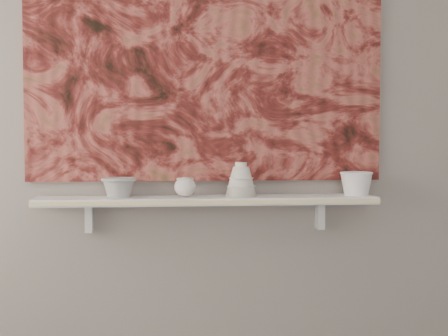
{
  "coord_description": "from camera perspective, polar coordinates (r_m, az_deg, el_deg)",
  "views": [
    {
      "loc": [
        -0.16,
        -1.05,
        1.18
      ],
      "look_at": [
        0.07,
        1.49,
        1.05
      ],
      "focal_mm": 50.0,
      "sensor_mm": 36.0,
      "label": 1
    }
  ],
  "objects": [
    {
      "name": "bowl_white",
      "position": [
        2.68,
        12.0,
        -1.38
      ],
      "size": [
        0.15,
        0.15,
        0.1
      ],
      "primitive_type": null,
      "rotation": [
        0.0,
        0.0,
        0.11
      ],
      "color": "white",
      "rests_on": "shelf"
    },
    {
      "name": "cup_cream",
      "position": [
        2.57,
        -3.58,
        -1.74
      ],
      "size": [
        0.1,
        0.1,
        0.08
      ],
      "primitive_type": null,
      "rotation": [
        0.0,
        0.0,
        -0.18
      ],
      "color": "silver",
      "rests_on": "shelf"
    },
    {
      "name": "shelf",
      "position": [
        2.57,
        -1.52,
        -2.96
      ],
      "size": [
        1.4,
        0.18,
        0.03
      ],
      "primitive_type": "cube",
      "color": "silver",
      "rests_on": "wall_back"
    },
    {
      "name": "bell_vessel",
      "position": [
        2.58,
        1.57,
        -1.02
      ],
      "size": [
        0.17,
        0.17,
        0.14
      ],
      "primitive_type": null,
      "rotation": [
        0.0,
        0.0,
        0.42
      ],
      "color": "beige",
      "rests_on": "shelf"
    },
    {
      "name": "bowl_grey",
      "position": [
        2.57,
        -9.6,
        -1.74
      ],
      "size": [
        0.16,
        0.16,
        0.08
      ],
      "primitive_type": null,
      "rotation": [
        0.0,
        0.0,
        0.11
      ],
      "color": "gray",
      "rests_on": "shelf"
    },
    {
      "name": "shelf_stripe",
      "position": [
        2.48,
        -1.39,
        -3.18
      ],
      "size": [
        1.4,
        0.01,
        0.02
      ],
      "primitive_type": "cube",
      "color": "beige",
      "rests_on": "shelf"
    },
    {
      "name": "painting",
      "position": [
        2.67,
        -1.65,
        10.71
      ],
      "size": [
        1.5,
        0.02,
        1.1
      ],
      "primitive_type": "cube",
      "color": "maroon",
      "rests_on": "wall_back"
    },
    {
      "name": "bracket_left",
      "position": [
        2.66,
        -12.23,
        -4.45
      ],
      "size": [
        0.03,
        0.06,
        0.12
      ],
      "primitive_type": "cube",
      "color": "silver",
      "rests_on": "wall_back"
    },
    {
      "name": "house_motif",
      "position": [
        2.7,
        7.98,
        4.02
      ],
      "size": [
        0.09,
        0.0,
        0.08
      ],
      "primitive_type": "cube",
      "color": "black",
      "rests_on": "painting"
    },
    {
      "name": "wall_back",
      "position": [
        2.66,
        -1.67,
        6.61
      ],
      "size": [
        3.6,
        0.0,
        3.6
      ],
      "primitive_type": "plane",
      "rotation": [
        1.57,
        0.0,
        0.0
      ],
      "color": "gray",
      "rests_on": "floor"
    },
    {
      "name": "bracket_right",
      "position": [
        2.72,
        8.77,
        -4.26
      ],
      "size": [
        0.03,
        0.06,
        0.12
      ],
      "primitive_type": "cube",
      "color": "silver",
      "rests_on": "wall_back"
    }
  ]
}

